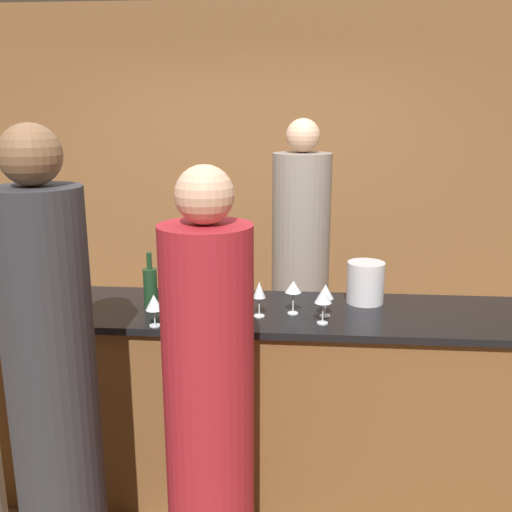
{
  "coord_description": "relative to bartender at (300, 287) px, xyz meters",
  "views": [
    {
      "loc": [
        0.38,
        -2.69,
        1.99
      ],
      "look_at": [
        0.15,
        0.1,
        1.27
      ],
      "focal_mm": 40.0,
      "sensor_mm": 36.0,
      "label": 1
    }
  ],
  "objects": [
    {
      "name": "wine_glass_3",
      "position": [
        -0.03,
        -0.82,
        0.25
      ],
      "size": [
        0.08,
        0.08,
        0.17
      ],
      "color": "silver",
      "rests_on": "bar_counter"
    },
    {
      "name": "back_wall",
      "position": [
        -0.37,
        1.14,
        0.49
      ],
      "size": [
        8.0,
        0.06,
        2.8
      ],
      "color": "brown",
      "rests_on": "ground_plane"
    },
    {
      "name": "wine_glass_4",
      "position": [
        -0.19,
        -0.87,
        0.24
      ],
      "size": [
        0.06,
        0.06,
        0.18
      ],
      "color": "silver",
      "rests_on": "bar_counter"
    },
    {
      "name": "ice_bucket",
      "position": [
        0.34,
        -0.61,
        0.22
      ],
      "size": [
        0.19,
        0.19,
        0.21
      ],
      "color": "silver",
      "rests_on": "bar_counter"
    },
    {
      "name": "ground_plane",
      "position": [
        -0.37,
        -0.77,
        -0.91
      ],
      "size": [
        14.0,
        14.0,
        0.0
      ],
      "primitive_type": "plane",
      "color": "brown"
    },
    {
      "name": "bar_counter",
      "position": [
        -0.37,
        -0.77,
        -0.39
      ],
      "size": [
        3.07,
        0.62,
        1.02
      ],
      "color": "brown",
      "rests_on": "ground_plane"
    },
    {
      "name": "wine_glass_1",
      "position": [
        0.11,
        -0.94,
        0.25
      ],
      "size": [
        0.08,
        0.08,
        0.17
      ],
      "color": "silver",
      "rests_on": "bar_counter"
    },
    {
      "name": "wine_glass_0",
      "position": [
        -0.66,
        -1.04,
        0.23
      ],
      "size": [
        0.08,
        0.08,
        0.15
      ],
      "color": "silver",
      "rests_on": "bar_counter"
    },
    {
      "name": "bartender",
      "position": [
        0.0,
        0.0,
        0.0
      ],
      "size": [
        0.36,
        0.36,
        1.95
      ],
      "rotation": [
        0.0,
        0.0,
        3.14
      ],
      "color": "gray",
      "rests_on": "ground_plane"
    },
    {
      "name": "guest_1",
      "position": [
        -0.33,
        -1.51,
        -0.06
      ],
      "size": [
        0.35,
        0.35,
        1.81
      ],
      "color": "maroon",
      "rests_on": "ground_plane"
    },
    {
      "name": "wine_glass_2",
      "position": [
        0.12,
        -0.85,
        0.24
      ],
      "size": [
        0.08,
        0.08,
        0.16
      ],
      "color": "silver",
      "rests_on": "bar_counter"
    },
    {
      "name": "guest_0",
      "position": [
        -0.95,
        -1.52,
        0.01
      ],
      "size": [
        0.34,
        0.34,
        1.95
      ],
      "color": "#2D2D33",
      "rests_on": "ground_plane"
    },
    {
      "name": "wine_bottle_0",
      "position": [
        -0.75,
        -0.77,
        0.22
      ],
      "size": [
        0.07,
        0.07,
        0.28
      ],
      "color": "#19381E",
      "rests_on": "bar_counter"
    }
  ]
}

